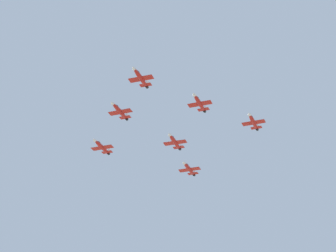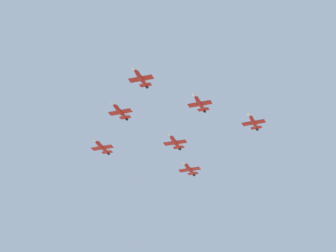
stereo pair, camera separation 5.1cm
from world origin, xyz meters
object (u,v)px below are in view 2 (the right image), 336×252
jet_right_wingman (120,111)px  jet_trailing (189,169)px  jet_slot_rear (175,142)px  jet_lead (140,77)px  jet_left_wingman (199,103)px  jet_right_outer (102,147)px  jet_left_outer (253,122)px

jet_right_wingman → jet_trailing: (-31.26, -23.63, -10.56)m
jet_right_wingman → jet_slot_rear: 24.61m
jet_lead → jet_trailing: (-26.96, -46.90, -11.33)m
jet_left_wingman → jet_slot_rear: jet_left_wingman is taller
jet_left_wingman → jet_right_outer: 49.43m
jet_lead → jet_left_outer: (-44.55, -15.99, -4.24)m
jet_left_wingman → jet_right_wingman: size_ratio=0.97×
jet_left_wingman → jet_trailing: jet_left_wingman is taller
jet_lead → jet_left_wingman: (-22.28, -8.00, -3.04)m
jet_right_wingman → jet_left_outer: 49.52m
jet_lead → jet_right_outer: bearing=-140.2°
jet_trailing → jet_right_wingman: bearing=-22.3°
jet_lead → jet_slot_rear: (-17.97, -31.27, -7.52)m
jet_trailing → jet_slot_rear: bearing=0.8°
jet_right_outer → jet_lead: bearing=40.8°
jet_left_wingman → jet_slot_rear: bearing=-139.1°
jet_slot_rear → jet_left_wingman: bearing=39.4°
jet_lead → jet_right_outer: size_ratio=0.96×
jet_lead → jet_left_outer: size_ratio=1.00×
jet_trailing → jet_right_outer: bearing=-58.8°
jet_left_outer → jet_left_wingman: bearing=-39.3°
jet_left_wingman → jet_right_wingman: jet_right_wingman is taller
jet_lead → jet_right_outer: jet_lead is taller
jet_trailing → jet_left_wingman: bearing=23.8°
jet_right_outer → jet_right_wingman: bearing=40.8°
jet_left_outer → jet_trailing: (17.59, -30.91, -7.09)m
jet_left_wingman → jet_slot_rear: (4.30, -23.27, -4.49)m
jet_right_wingman → jet_trailing: jet_right_wingman is taller
jet_left_outer → jet_slot_rear: 30.83m
jet_left_wingman → jet_right_outer: size_ratio=0.96×
jet_left_wingman → jet_trailing: (-4.68, -38.91, -8.29)m
jet_left_wingman → jet_right_outer: jet_left_wingman is taller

